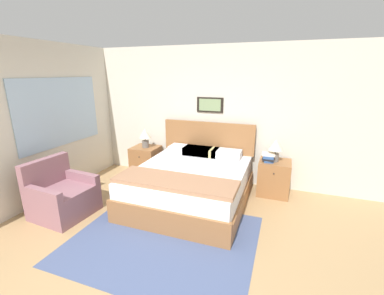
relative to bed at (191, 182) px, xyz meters
name	(u,v)px	position (x,y,z in m)	size (l,w,h in m)	color
ground_plane	(129,276)	(-0.04, -1.83, -0.33)	(16.00, 16.00, 0.00)	tan
wall_back	(208,115)	(-0.04, 1.07, 0.97)	(7.01, 0.09, 2.60)	beige
wall_left	(55,120)	(-2.38, -0.39, 0.97)	(0.08, 5.27, 2.60)	beige
area_rug_main	(164,239)	(0.03, -1.13, -0.33)	(2.33, 1.93, 0.01)	#47567F
bed	(191,182)	(0.00, 0.00, 0.00)	(1.80, 2.04, 1.19)	#936038
armchair	(62,196)	(-1.70, -1.08, -0.04)	(0.81, 0.83, 0.86)	#8E606B
nightstand_near_window	(146,161)	(-1.29, 0.74, -0.02)	(0.54, 0.52, 0.62)	#936038
nightstand_by_door	(274,178)	(1.29, 0.74, -0.02)	(0.54, 0.52, 0.62)	#936038
table_lamp_near_window	(145,135)	(-1.27, 0.73, 0.54)	(0.25, 0.25, 0.39)	slate
table_lamp_by_door	(276,147)	(1.27, 0.73, 0.54)	(0.25, 0.25, 0.39)	slate
book_thick_bottom	(268,160)	(1.17, 0.69, 0.31)	(0.19, 0.25, 0.04)	#335693
book_hardcover_middle	(268,158)	(1.17, 0.69, 0.34)	(0.20, 0.25, 0.03)	#232328
book_novel_upper	(268,156)	(1.17, 0.69, 0.38)	(0.19, 0.27, 0.04)	#335693
book_slim_near_top	(269,154)	(1.17, 0.69, 0.42)	(0.23, 0.22, 0.03)	silver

